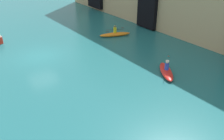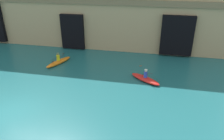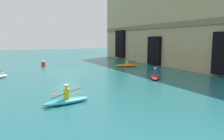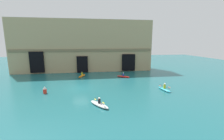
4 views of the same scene
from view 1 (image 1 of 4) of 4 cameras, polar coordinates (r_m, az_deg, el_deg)
The scene contains 4 objects.
ground_plane at distance 23.28m, azimuth -16.07°, elevation 3.15°, with size 120.00×120.00×0.00m, color #1E6066.
kayak_red at distance 19.71m, azimuth 12.30°, elevation -0.22°, with size 2.96×2.44×1.23m.
kayak_orange at distance 27.06m, azimuth 0.68°, elevation 8.24°, with size 1.84×3.36×1.19m.
marker_buoy at distance 27.33m, azimuth -24.30°, elevation 6.60°, with size 0.53×0.53×1.16m.
Camera 1 is at (20.23, -6.96, 9.19)m, focal length 40.00 mm.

